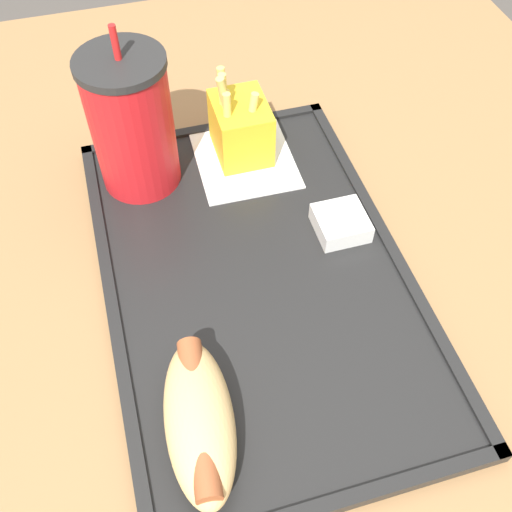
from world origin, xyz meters
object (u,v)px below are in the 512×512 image
soda_cup (132,123)px  fries_carton (238,128)px  sauce_cup_mayo (341,223)px  hot_dog_far (199,420)px

soda_cup → fries_carton: soda_cup is taller
fries_carton → sauce_cup_mayo: (-0.15, -0.07, -0.03)m
hot_dog_far → sauce_cup_mayo: size_ratio=2.83×
soda_cup → fries_carton: bearing=-85.1°
fries_carton → sauce_cup_mayo: 0.17m
soda_cup → fries_carton: 0.12m
fries_carton → soda_cup: bearing=94.9°
soda_cup → fries_carton: size_ratio=1.69×
hot_dog_far → sauce_cup_mayo: (0.18, -0.19, -0.01)m
hot_dog_far → fries_carton: bearing=-20.0°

